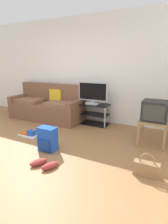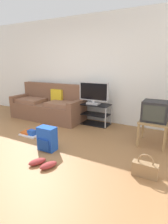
# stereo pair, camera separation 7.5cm
# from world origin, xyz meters

# --- Properties ---
(ground_plane) EXTENTS (9.00, 9.80, 0.02)m
(ground_plane) POSITION_xyz_m (0.00, 0.00, -0.01)
(ground_plane) COLOR olive
(wall_back) EXTENTS (9.00, 0.10, 2.70)m
(wall_back) POSITION_xyz_m (0.00, 2.45, 1.35)
(wall_back) COLOR white
(wall_back) RESTS_ON ground_plane
(couch) EXTENTS (2.07, 0.82, 0.96)m
(couch) POSITION_xyz_m (-0.74, 1.94, 0.35)
(couch) COLOR brown
(couch) RESTS_ON ground_plane
(tv_stand) EXTENTS (0.83, 0.40, 0.53)m
(tv_stand) POSITION_xyz_m (0.58, 2.09, 0.26)
(tv_stand) COLOR black
(tv_stand) RESTS_ON ground_plane
(flat_tv) EXTENTS (0.77, 0.22, 0.55)m
(flat_tv) POSITION_xyz_m (0.58, 2.06, 0.80)
(flat_tv) COLOR #B2B2B7
(flat_tv) RESTS_ON tv_stand
(side_table) EXTENTS (0.52, 0.52, 0.48)m
(side_table) POSITION_xyz_m (2.11, 1.51, 0.40)
(side_table) COLOR #9E7A4C
(side_table) RESTS_ON ground_plane
(crt_tv) EXTENTS (0.45, 0.42, 0.38)m
(crt_tv) POSITION_xyz_m (2.11, 1.52, 0.66)
(crt_tv) COLOR #232326
(crt_tv) RESTS_ON side_table
(backpack) EXTENTS (0.33, 0.27, 0.43)m
(backpack) POSITION_xyz_m (0.47, 0.37, 0.21)
(backpack) COLOR blue
(backpack) RESTS_ON ground_plane
(handbag) EXTENTS (0.35, 0.12, 0.34)m
(handbag) POSITION_xyz_m (2.18, 0.37, 0.11)
(handbag) COLOR olive
(handbag) RESTS_ON ground_plane
(sneakers_pair) EXTENTS (0.45, 0.31, 0.09)m
(sneakers_pair) POSITION_xyz_m (0.76, -0.11, 0.04)
(sneakers_pair) COLOR #993333
(sneakers_pair) RESTS_ON ground_plane
(floor_tray) EXTENTS (0.43, 0.33, 0.14)m
(floor_tray) POSITION_xyz_m (-0.32, 0.74, 0.04)
(floor_tray) COLOR silver
(floor_tray) RESTS_ON ground_plane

